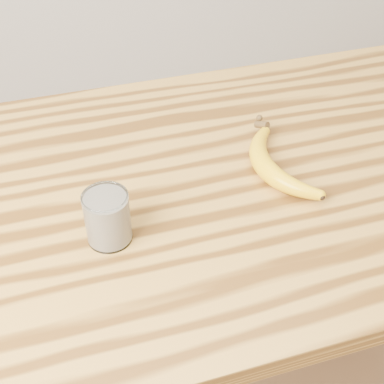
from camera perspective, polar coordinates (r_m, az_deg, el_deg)
name	(u,v)px	position (r m, az deg, el deg)	size (l,w,h in m)	color
table	(249,217)	(1.13, 6.10, -2.65)	(1.20, 0.80, 0.90)	#A9782F
smoothie_glass	(108,218)	(0.88, -9.00, -2.73)	(0.08, 0.08, 0.09)	white
banana	(264,167)	(1.02, 7.73, 2.62)	(0.12, 0.32, 0.04)	#ECB30E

